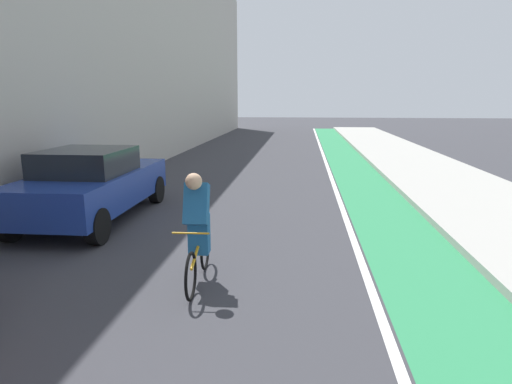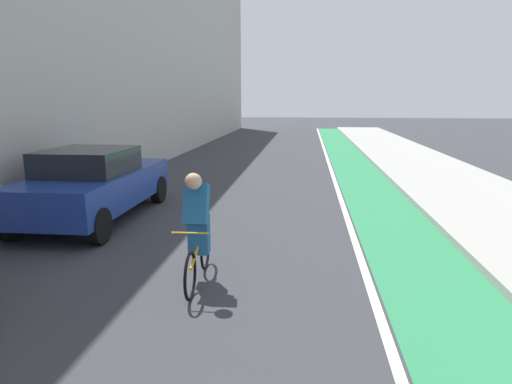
# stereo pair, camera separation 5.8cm
# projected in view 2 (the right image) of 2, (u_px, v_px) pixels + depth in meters

# --- Properties ---
(ground_plane) EXTENTS (94.90, 94.90, 0.00)m
(ground_plane) POSITION_uv_depth(u_px,v_px,m) (265.00, 171.00, 15.81)
(ground_plane) COLOR #38383D
(bike_lane_paint) EXTENTS (1.60, 43.14, 0.00)m
(bike_lane_paint) POSITION_uv_depth(u_px,v_px,m) (352.00, 164.00, 17.39)
(bike_lane_paint) COLOR #2D8451
(bike_lane_paint) RESTS_ON ground
(lane_divider_stripe) EXTENTS (0.12, 43.14, 0.00)m
(lane_divider_stripe) POSITION_uv_depth(u_px,v_px,m) (329.00, 164.00, 17.49)
(lane_divider_stripe) COLOR white
(lane_divider_stripe) RESTS_ON ground
(sidewalk_right) EXTENTS (3.49, 43.14, 0.14)m
(sidewalk_right) POSITION_uv_depth(u_px,v_px,m) (418.00, 164.00, 17.09)
(sidewalk_right) COLOR #A8A59E
(sidewalk_right) RESTS_ON ground
(building_facade_left) EXTENTS (4.15, 43.14, 10.62)m
(building_facade_left) POSITION_uv_depth(u_px,v_px,m) (123.00, 27.00, 17.29)
(building_facade_left) COLOR #B2ADA3
(building_facade_left) RESTS_ON ground
(parked_sedan_blue) EXTENTS (1.90, 4.36, 1.53)m
(parked_sedan_blue) POSITION_uv_depth(u_px,v_px,m) (94.00, 183.00, 9.30)
(parked_sedan_blue) COLOR navy
(parked_sedan_blue) RESTS_ON ground
(cyclist_mid) EXTENTS (0.48, 1.68, 1.60)m
(cyclist_mid) POSITION_uv_depth(u_px,v_px,m) (197.00, 224.00, 6.03)
(cyclist_mid) COLOR black
(cyclist_mid) RESTS_ON ground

